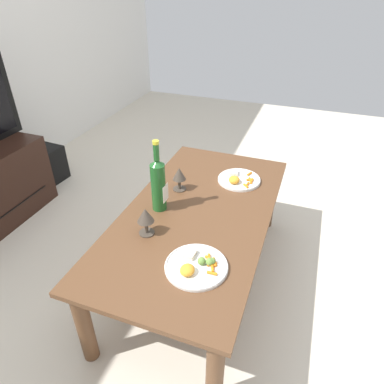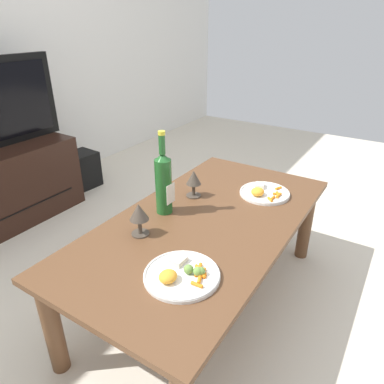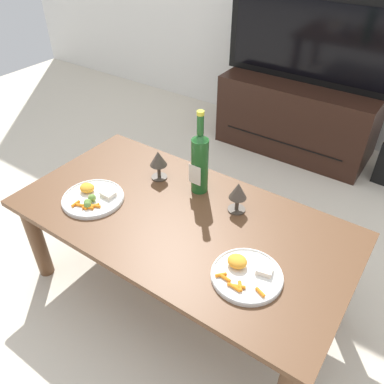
# 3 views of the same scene
# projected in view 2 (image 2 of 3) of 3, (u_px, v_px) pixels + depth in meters

# --- Properties ---
(ground_plane) EXTENTS (6.40, 6.40, 0.00)m
(ground_plane) POSITION_uv_depth(u_px,v_px,m) (204.00, 300.00, 1.75)
(ground_plane) COLOR beige
(dining_table) EXTENTS (1.38, 0.72, 0.46)m
(dining_table) POSITION_uv_depth(u_px,v_px,m) (205.00, 234.00, 1.57)
(dining_table) COLOR brown
(dining_table) RESTS_ON ground_plane
(floor_speaker) EXTENTS (0.23, 0.23, 0.29)m
(floor_speaker) POSITION_uv_depth(u_px,v_px,m) (82.00, 169.00, 2.89)
(floor_speaker) COLOR black
(floor_speaker) RESTS_ON ground_plane
(wine_bottle) EXTENTS (0.07, 0.08, 0.38)m
(wine_bottle) POSITION_uv_depth(u_px,v_px,m) (163.00, 181.00, 1.54)
(wine_bottle) COLOR #1E5923
(wine_bottle) RESTS_ON dining_table
(goblet_left) EXTENTS (0.08, 0.08, 0.14)m
(goblet_left) POSITION_uv_depth(u_px,v_px,m) (139.00, 214.00, 1.40)
(goblet_left) COLOR #473D33
(goblet_left) RESTS_ON dining_table
(goblet_right) EXTENTS (0.07, 0.07, 0.14)m
(goblet_right) POSITION_uv_depth(u_px,v_px,m) (194.00, 179.00, 1.71)
(goblet_right) COLOR #473D33
(goblet_right) RESTS_ON dining_table
(dinner_plate_left) EXTENTS (0.26, 0.26, 0.05)m
(dinner_plate_left) POSITION_uv_depth(u_px,v_px,m) (182.00, 274.00, 1.19)
(dinner_plate_left) COLOR white
(dinner_plate_left) RESTS_ON dining_table
(dinner_plate_right) EXTENTS (0.25, 0.25, 0.05)m
(dinner_plate_right) POSITION_uv_depth(u_px,v_px,m) (264.00, 193.00, 1.75)
(dinner_plate_right) COLOR white
(dinner_plate_right) RESTS_ON dining_table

